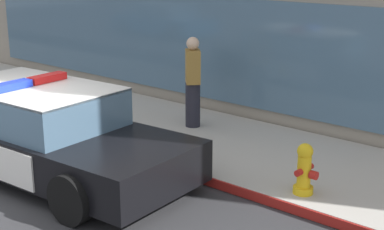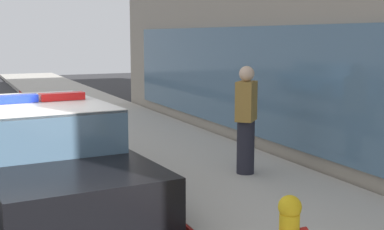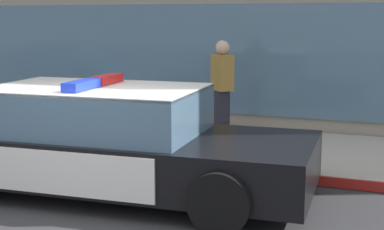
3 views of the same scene
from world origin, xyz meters
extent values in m
cube|color=#B2ADA3|center=(0.00, 3.66, 0.07)|extent=(48.00, 2.89, 0.15)
cube|color=maroon|center=(0.00, 2.20, 0.08)|extent=(28.80, 0.04, 0.14)
cube|color=slate|center=(-1.87, 5.12, 1.45)|extent=(11.45, 0.08, 2.10)
cube|color=black|center=(-0.16, 0.95, 0.50)|extent=(5.26, 2.22, 0.60)
cube|color=silver|center=(1.49, 1.05, 0.67)|extent=(1.87, 1.97, 0.05)
cube|color=silver|center=(-1.96, 0.83, 0.67)|extent=(1.56, 1.95, 0.05)
cube|color=silver|center=(-0.32, 1.90, 0.50)|extent=(2.16, 0.17, 0.51)
cube|color=yellow|center=(-0.32, 1.91, 0.50)|extent=(0.22, 0.03, 0.26)
cube|color=slate|center=(-0.36, 0.93, 1.07)|extent=(2.78, 1.87, 0.60)
cube|color=silver|center=(-0.36, 0.93, 1.36)|extent=(2.78, 1.87, 0.04)
cube|color=red|center=(-0.39, 1.27, 1.44)|extent=(0.24, 0.66, 0.11)
cube|color=blue|center=(-0.34, 0.59, 1.44)|extent=(0.24, 0.66, 0.11)
cylinder|color=black|center=(1.48, 2.00, 0.34)|extent=(0.69, 0.26, 0.68)
cylinder|color=black|center=(-1.92, 1.78, 0.34)|extent=(0.69, 0.26, 0.68)
sphere|color=gold|center=(3.54, 2.59, 0.77)|extent=(0.22, 0.22, 0.22)
cylinder|color=#B21E19|center=(3.54, 2.59, 0.84)|extent=(0.06, 0.06, 0.05)
cylinder|color=#23232D|center=(0.34, 3.99, 0.57)|extent=(0.28, 0.28, 0.85)
cube|color=olive|center=(0.34, 3.99, 1.31)|extent=(0.47, 0.47, 0.62)
sphere|color=beige|center=(0.34, 3.99, 1.74)|extent=(0.24, 0.24, 0.24)
camera|label=1|loc=(7.12, -3.96, 3.39)|focal=53.43mm
camera|label=2|loc=(7.40, -0.17, 2.33)|focal=49.11mm
camera|label=3|loc=(3.39, -5.27, 2.26)|focal=52.89mm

